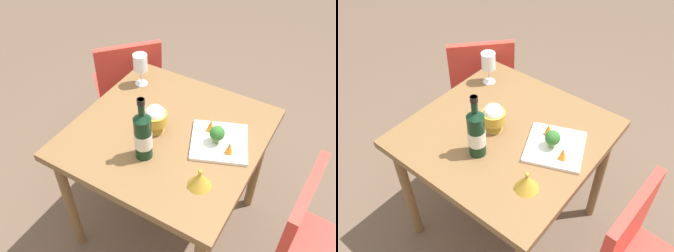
{
  "view_description": "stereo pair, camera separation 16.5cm",
  "coord_description": "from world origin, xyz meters",
  "views": [
    {
      "loc": [
        0.62,
        -1.04,
        1.91
      ],
      "look_at": [
        0.0,
        0.0,
        0.79
      ],
      "focal_mm": 38.23,
      "sensor_mm": 36.0,
      "label": 1
    },
    {
      "loc": [
        0.75,
        -0.95,
        1.91
      ],
      "look_at": [
        0.0,
        0.0,
        0.79
      ],
      "focal_mm": 38.23,
      "sensor_mm": 36.0,
      "label": 2
    }
  ],
  "objects": [
    {
      "name": "ground_plane",
      "position": [
        0.0,
        0.0,
        0.0
      ],
      "size": [
        8.0,
        8.0,
        0.0
      ],
      "primitive_type": "plane",
      "color": "brown"
    },
    {
      "name": "dining_table",
      "position": [
        0.0,
        0.0,
        0.66
      ],
      "size": [
        0.86,
        0.86,
        0.76
      ],
      "color": "brown",
      "rests_on": "ground_plane"
    },
    {
      "name": "chair_near_window",
      "position": [
        -0.57,
        0.46,
        0.53
      ],
      "size": [
        0.57,
        0.57,
        0.85
      ],
      "rotation": [
        0.0,
        0.0,
        0.83
      ],
      "color": "red",
      "rests_on": "ground_plane"
    },
    {
      "name": "chair_by_wall",
      "position": [
        0.73,
        -0.06,
        0.53
      ],
      "size": [
        0.42,
        0.42,
        0.85
      ],
      "rotation": [
        0.0,
        0.0,
        4.66
      ],
      "color": "red",
      "rests_on": "ground_plane"
    },
    {
      "name": "wine_bottle",
      "position": [
        -0.01,
        -0.18,
        0.88
      ],
      "size": [
        0.08,
        0.08,
        0.31
      ],
      "color": "black",
      "rests_on": "dining_table"
    },
    {
      "name": "wine_glass",
      "position": [
        -0.31,
        0.25,
        0.89
      ],
      "size": [
        0.08,
        0.08,
        0.18
      ],
      "color": "white",
      "rests_on": "dining_table"
    },
    {
      "name": "rice_bowl",
      "position": [
        -0.05,
        -0.02,
        0.83
      ],
      "size": [
        0.11,
        0.11,
        0.14
      ],
      "color": "gold",
      "rests_on": "dining_table"
    },
    {
      "name": "rice_bowl_lid",
      "position": [
        0.27,
        -0.21,
        0.8
      ],
      "size": [
        0.1,
        0.1,
        0.09
      ],
      "color": "gold",
      "rests_on": "dining_table"
    },
    {
      "name": "serving_plate",
      "position": [
        0.24,
        0.05,
        0.77
      ],
      "size": [
        0.33,
        0.33,
        0.02
      ],
      "rotation": [
        0.0,
        0.0,
        0.38
      ],
      "color": "white",
      "rests_on": "dining_table"
    },
    {
      "name": "broccoli_floret",
      "position": [
        0.23,
        0.03,
        0.82
      ],
      "size": [
        0.07,
        0.07,
        0.09
      ],
      "color": "#729E4C",
      "rests_on": "serving_plate"
    },
    {
      "name": "carrot_garnish_left",
      "position": [
        0.17,
        0.09,
        0.81
      ],
      "size": [
        0.04,
        0.04,
        0.06
      ],
      "color": "orange",
      "rests_on": "serving_plate"
    },
    {
      "name": "carrot_garnish_right",
      "position": [
        0.3,
        0.0,
        0.81
      ],
      "size": [
        0.04,
        0.04,
        0.06
      ],
      "color": "orange",
      "rests_on": "serving_plate"
    }
  ]
}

